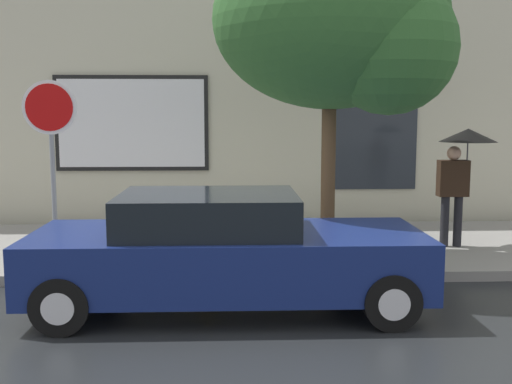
{
  "coord_description": "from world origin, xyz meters",
  "views": [
    {
      "loc": [
        -0.07,
        -7.2,
        2.37
      ],
      "look_at": [
        0.28,
        1.8,
        1.2
      ],
      "focal_mm": 42.33,
      "sensor_mm": 36.0,
      "label": 1
    }
  ],
  "objects_px": {
    "parked_car": "(224,252)",
    "pedestrian_with_umbrella": "(462,155)",
    "street_tree": "(342,26)",
    "stop_sign": "(51,137)",
    "fire_hydrant": "(208,237)"
  },
  "relations": [
    {
      "from": "parked_car",
      "to": "pedestrian_with_umbrella",
      "type": "height_order",
      "value": "pedestrian_with_umbrella"
    },
    {
      "from": "parked_car",
      "to": "street_tree",
      "type": "height_order",
      "value": "street_tree"
    },
    {
      "from": "pedestrian_with_umbrella",
      "to": "stop_sign",
      "type": "height_order",
      "value": "stop_sign"
    },
    {
      "from": "stop_sign",
      "to": "pedestrian_with_umbrella",
      "type": "bearing_deg",
      "value": 10.82
    },
    {
      "from": "street_tree",
      "to": "stop_sign",
      "type": "distance_m",
      "value": 4.43
    },
    {
      "from": "pedestrian_with_umbrella",
      "to": "stop_sign",
      "type": "relative_size",
      "value": 0.74
    },
    {
      "from": "fire_hydrant",
      "to": "pedestrian_with_umbrella",
      "type": "bearing_deg",
      "value": 10.07
    },
    {
      "from": "stop_sign",
      "to": "street_tree",
      "type": "bearing_deg",
      "value": 2.26
    },
    {
      "from": "fire_hydrant",
      "to": "street_tree",
      "type": "bearing_deg",
      "value": -8.97
    },
    {
      "from": "stop_sign",
      "to": "parked_car",
      "type": "bearing_deg",
      "value": -30.68
    },
    {
      "from": "street_tree",
      "to": "stop_sign",
      "type": "relative_size",
      "value": 1.8
    },
    {
      "from": "pedestrian_with_umbrella",
      "to": "street_tree",
      "type": "relative_size",
      "value": 0.41
    },
    {
      "from": "parked_car",
      "to": "fire_hydrant",
      "type": "bearing_deg",
      "value": 98.11
    },
    {
      "from": "parked_car",
      "to": "fire_hydrant",
      "type": "height_order",
      "value": "parked_car"
    },
    {
      "from": "parked_car",
      "to": "pedestrian_with_umbrella",
      "type": "distance_m",
      "value": 4.84
    }
  ]
}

